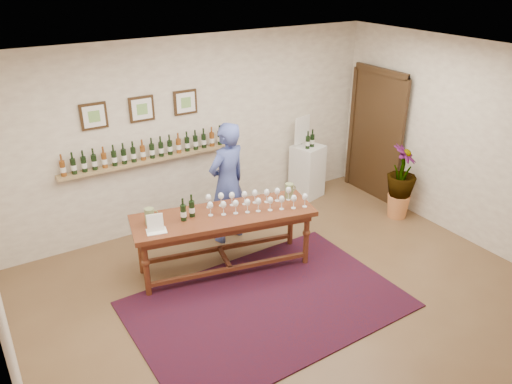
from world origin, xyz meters
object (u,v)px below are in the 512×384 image
display_pedestal (307,171)px  potted_plant (401,182)px  tasting_table (224,222)px  person (227,183)px

display_pedestal → potted_plant: size_ratio=0.88×
display_pedestal → tasting_table: bearing=-151.4°
tasting_table → potted_plant: size_ratio=2.36×
display_pedestal → person: bearing=-162.8°
tasting_table → person: bearing=69.6°
tasting_table → display_pedestal: display_pedestal is taller
display_pedestal → person: (-1.85, -0.57, 0.43)m
tasting_table → person: size_ratio=1.36×
potted_plant → tasting_table: bearing=177.0°
potted_plant → person: (-2.61, 0.82, 0.29)m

